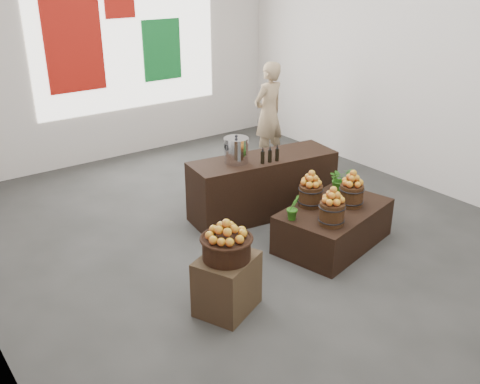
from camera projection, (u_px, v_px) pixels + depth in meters
ground at (243, 231)px, 6.62m from camera, size 7.00×7.00×0.00m
back_wall at (109, 35)px, 8.40m from camera, size 6.00×0.04×4.00m
back_opening at (127, 34)px, 8.55m from camera, size 3.20×0.02×2.40m
deco_red_left at (74, 45)px, 8.09m from camera, size 0.90×0.04×1.40m
deco_green_right at (162, 50)px, 8.99m from camera, size 0.70×0.04×1.00m
deco_red_upper at (119, 1)px, 8.29m from camera, size 0.50×0.04×0.50m
crate at (227, 284)px, 5.04m from camera, size 0.70×0.64×0.56m
wicker_basket at (227, 248)px, 4.89m from camera, size 0.45×0.45×0.20m
apples_in_basket at (226, 229)px, 4.81m from camera, size 0.35×0.35×0.19m
display_table at (333, 226)px, 6.24m from camera, size 1.50×1.11×0.47m
apple_bucket_front_left at (332, 213)px, 5.72m from camera, size 0.27×0.27×0.25m
apples_in_bucket_front_left at (333, 195)px, 5.63m from camera, size 0.20×0.20×0.18m
apple_bucket_front_right at (351, 195)px, 6.16m from camera, size 0.27×0.27×0.25m
apples_in_bucket_front_right at (353, 178)px, 6.07m from camera, size 0.20×0.20×0.18m
apple_bucket_rear at (311, 196)px, 6.15m from camera, size 0.27×0.27×0.25m
apples_in_bucket_rear at (312, 178)px, 6.07m from camera, size 0.20×0.20×0.18m
herb_garnish_right at (340, 179)px, 6.55m from camera, size 0.32×0.29×0.30m
herb_garnish_left at (293, 207)px, 5.82m from camera, size 0.18×0.15×0.28m
counter at (263, 186)px, 6.94m from camera, size 1.99×0.88×0.79m
stock_pot_left at (236, 151)px, 6.55m from camera, size 0.30×0.30×0.30m
oil_cruets at (272, 153)px, 6.58m from camera, size 0.22×0.08×0.22m
shopper at (268, 113)px, 8.58m from camera, size 0.66×0.48×1.65m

